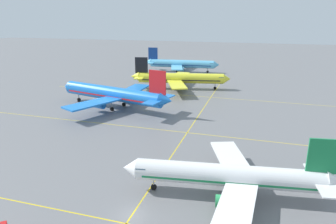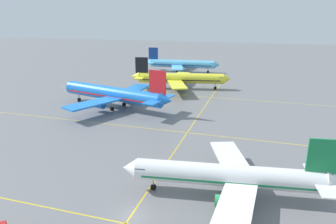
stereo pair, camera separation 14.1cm
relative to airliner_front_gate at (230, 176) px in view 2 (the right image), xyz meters
The scene contains 6 objects.
ground_plane 15.19m from the airliner_front_gate, 145.29° to the right, with size 600.00×600.00×0.00m, color slate.
airliner_front_gate is the anchor object (origin of this frame).
airliner_second_row 53.14m from the airliner_front_gate, 135.26° to the left, with size 39.88×33.90×12.50m.
airliner_third_row 72.21m from the airliner_front_gate, 110.80° to the left, with size 37.12×31.53×11.60m.
airliner_far_left_stand 109.06m from the airliner_front_gate, 108.40° to the left, with size 36.89×31.72×11.46m.
taxiway_markings 27.03m from the airliner_front_gate, 116.99° to the left, with size 118.97×113.24×0.01m.
Camera 2 is at (15.16, -32.62, 25.88)m, focal length 32.61 mm.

